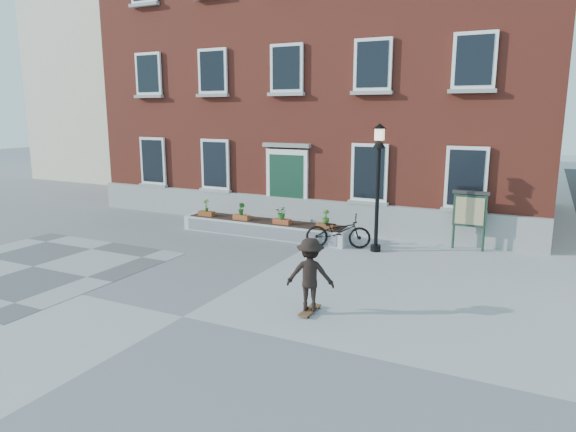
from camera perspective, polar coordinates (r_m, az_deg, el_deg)
The scene contains 9 objects.
ground at distance 11.32m, azimuth -11.59°, elevation -10.91°, with size 100.00×100.00×0.00m, color #9E9EA1.
checker_patch at distance 16.13m, azimuth -26.45°, elevation -5.06°, with size 6.00×6.00×0.01m, color #525254.
distant_building at distance 37.44m, azimuth -15.06°, elevation 14.57°, with size 10.00×12.00×13.00m, color beige.
bicycle at distance 16.38m, azimuth 5.60°, elevation -1.69°, with size 0.72×2.06×1.08m, color black.
brick_building at distance 23.82m, azimuth 5.56°, elevation 16.37°, with size 18.40×10.85×12.60m.
planter_assembly at distance 18.01m, azimuth -2.57°, elevation -1.20°, with size 6.20×1.12×1.15m.
lamp_post at distance 15.79m, azimuth 10.00°, elevation 5.06°, with size 0.40×0.40×3.93m.
notice_board at distance 16.88m, azimuth 19.56°, elevation 0.59°, with size 1.10×0.16×1.87m.
skateboarder at distance 11.01m, azimuth 2.48°, elevation -6.51°, with size 1.15×0.86×1.66m.
Camera 1 is at (6.57, -8.16, 4.28)m, focal length 32.00 mm.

